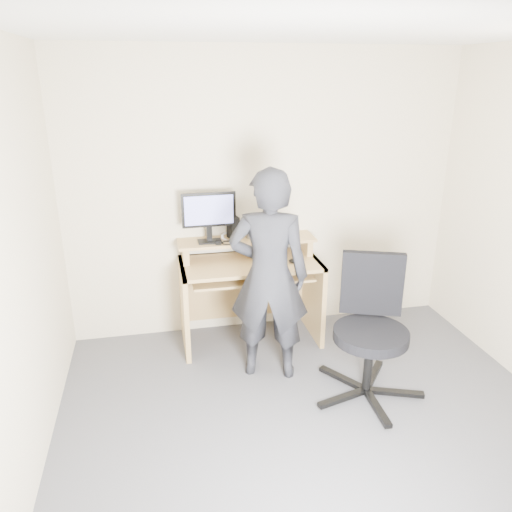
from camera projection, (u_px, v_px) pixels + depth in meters
name	position (u px, v px, depth m)	size (l,w,h in m)	color
ground	(325.00, 445.00, 3.24)	(3.50, 3.50, 0.00)	#57575C
back_wall	(265.00, 196.00, 4.42)	(3.50, 0.02, 2.50)	#BBAF95
ceiling	(349.00, 22.00, 2.38)	(3.50, 3.50, 0.02)	white
desk	(249.00, 280.00, 4.42)	(1.20, 0.60, 0.91)	tan
monitor	(209.00, 213.00, 4.18)	(0.46, 0.13, 0.43)	black
external_drive	(233.00, 227.00, 4.33)	(0.07, 0.13, 0.20)	black
travel_mug	(251.00, 227.00, 4.34)	(0.09, 0.09, 0.20)	#B7B7BC
smartphone	(270.00, 239.00, 4.35)	(0.07, 0.13, 0.01)	black
charger	(218.00, 242.00, 4.21)	(0.04, 0.04, 0.04)	black
headphones	(230.00, 237.00, 4.39)	(0.16, 0.16, 0.02)	silver
keyboard	(257.00, 274.00, 4.23)	(0.46, 0.18, 0.03)	black
mouse	(294.00, 261.00, 4.25)	(0.10, 0.06, 0.04)	black
office_chair	(371.00, 323.00, 3.63)	(0.82, 0.79, 1.03)	black
person	(269.00, 276.00, 3.76)	(0.61, 0.40, 1.66)	black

